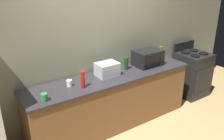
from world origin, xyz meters
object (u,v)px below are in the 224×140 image
Objects in this scene: stove_range at (192,74)px; mug_green at (44,97)px; bottle_wine at (126,63)px; toaster_oven at (107,69)px; microwave at (148,58)px; bottle_olive_oil at (161,54)px; mug_white at (69,83)px; bottle_hot_sauce at (83,80)px.

mug_green is (-3.15, -0.17, 0.49)m from stove_range.
mug_green is at bearing -169.86° from bottle_wine.
toaster_oven is 3.36× the size of mug_green.
toaster_oven is (-0.83, 0.01, -0.03)m from microwave.
bottle_olive_oil is at bearing 175.14° from stove_range.
microwave is at bearing 177.74° from stove_range.
toaster_oven is 1.13m from mug_green.
microwave is 4.94× the size of mug_white.
bottle_olive_oil is at bearing -1.44° from bottle_wine.
toaster_oven is 1.17m from bottle_olive_oil.
mug_green is at bearing -168.00° from toaster_oven.
bottle_wine is 1.53m from mug_green.
mug_green reaches higher than mug_white.
stove_range is 11.11× the size of mug_white.
mug_white is at bearing 25.31° from mug_green.
bottle_wine is at bearing 176.74° from stove_range.
microwave is (-1.22, 0.05, 0.57)m from stove_range.
bottle_wine is at bearing 12.67° from bottle_hot_sauce.
bottle_olive_oil is 2.88× the size of mug_white.
toaster_oven reaches higher than mug_white.
bottle_olive_oil reaches higher than stove_range.
bottle_hot_sauce is 1.14× the size of bottle_wine.
mug_white is at bearing -179.48° from microwave.
bottle_olive_oil is at bearing 1.26° from mug_white.
stove_range is 3.18× the size of toaster_oven.
microwave is 1.50m from mug_white.
toaster_oven is 1.21× the size of bottle_olive_oil.
mug_white is (-1.06, -0.06, -0.06)m from bottle_wine.
bottle_olive_oil is (1.17, 0.01, 0.04)m from toaster_oven.
toaster_oven is (-2.05, 0.06, 0.54)m from stove_range.
microwave reaches higher than bottle_wine.
bottle_wine is 2.15× the size of mug_green.
bottle_hot_sauce is at bearing -173.69° from bottle_olive_oil.
microwave reaches higher than stove_range.
microwave is 0.44m from bottle_wine.
bottle_olive_oil reaches higher than mug_green.
microwave is 0.34m from bottle_olive_oil.
toaster_oven is 0.55m from bottle_hot_sauce.
bottle_wine reaches higher than mug_green.
bottle_hot_sauce is 0.89× the size of bottle_olive_oil.
bottle_wine reaches higher than stove_range.
bottle_hot_sauce reaches higher than bottle_wine.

